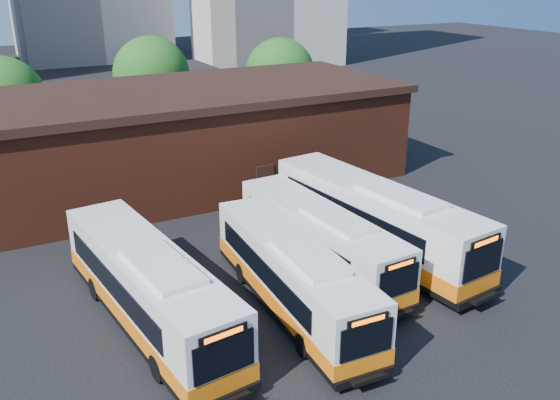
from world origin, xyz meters
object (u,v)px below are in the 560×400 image
bus_midwest (293,278)px  bus_east (375,222)px  bus_mideast (320,241)px  bus_west (149,291)px  transit_worker (384,323)px

bus_midwest → bus_east: bus_east is taller
bus_mideast → bus_east: bus_east is taller
bus_midwest → bus_east: (6.31, 2.87, 0.23)m
bus_west → bus_mideast: bearing=0.1°
bus_mideast → transit_worker: (-0.98, -6.39, -0.61)m
bus_west → bus_midwest: bus_west is taller
bus_mideast → transit_worker: bus_mideast is taller
bus_midwest → bus_mideast: size_ratio=1.01×
bus_west → bus_midwest: bearing=-22.5°
bus_west → transit_worker: 9.36m
bus_west → bus_midwest: size_ratio=1.09×
transit_worker → bus_mideast: bearing=-23.4°
bus_midwest → bus_west: bearing=167.2°
bus_midwest → bus_mideast: bearing=44.9°
bus_west → bus_midwest: (5.69, -1.60, -0.12)m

